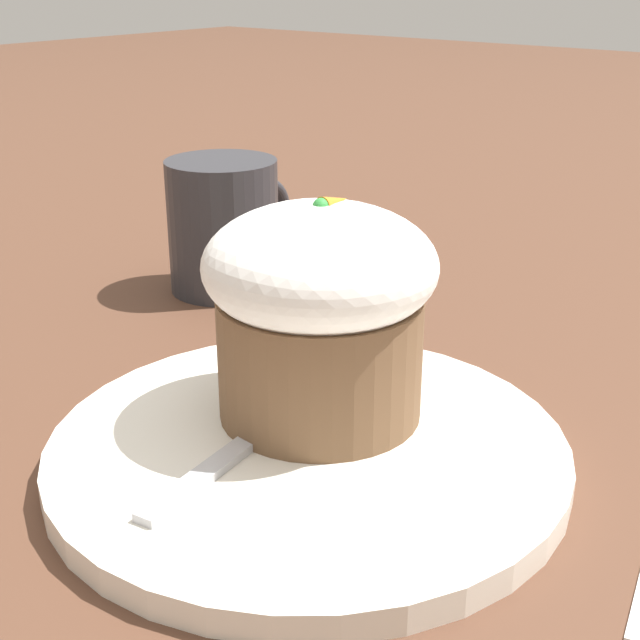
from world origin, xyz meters
TOP-DOWN VIEW (x-y plane):
  - ground_plane at (0.00, 0.00)m, footprint 4.00×4.00m
  - dessert_plate at (0.00, 0.00)m, footprint 0.24×0.24m
  - carrot_cake at (0.02, 0.01)m, footprint 0.11×0.11m
  - spoon at (-0.01, 0.02)m, footprint 0.12×0.04m
  - coffee_cup at (0.15, 0.20)m, footprint 0.11×0.08m

SIDE VIEW (x-z plane):
  - ground_plane at x=0.00m, z-range 0.00..0.00m
  - dessert_plate at x=0.00m, z-range 0.00..0.01m
  - spoon at x=-0.01m, z-range 0.01..0.02m
  - coffee_cup at x=0.15m, z-range 0.00..0.09m
  - carrot_cake at x=0.02m, z-range 0.01..0.12m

